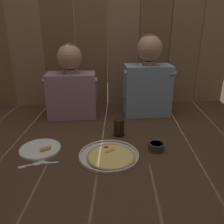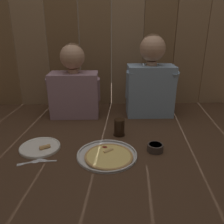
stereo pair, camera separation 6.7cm
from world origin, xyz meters
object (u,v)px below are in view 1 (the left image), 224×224
(diner_left, at_px, (71,84))
(drinking_glass, at_px, (119,127))
(diner_right, at_px, (148,78))
(dinner_plate, at_px, (40,149))
(pizza_tray, at_px, (110,155))
(dipping_bowl, at_px, (156,146))

(diner_left, bearing_deg, drinking_glass, -48.09)
(diner_right, bearing_deg, dinner_plate, -144.24)
(pizza_tray, xyz_separation_m, diner_left, (-0.26, 0.65, 0.25))
(drinking_glass, height_order, diner_left, diner_left)
(drinking_glass, bearing_deg, dipping_bowl, -47.46)
(dinner_plate, height_order, drinking_glass, drinking_glass)
(dinner_plate, distance_m, drinking_glass, 0.52)
(pizza_tray, xyz_separation_m, dipping_bowl, (0.28, 0.06, 0.01))
(diner_left, distance_m, diner_right, 0.60)
(drinking_glass, relative_size, dipping_bowl, 1.21)
(dinner_plate, bearing_deg, diner_left, 74.50)
(diner_right, bearing_deg, diner_left, -180.00)
(diner_left, bearing_deg, dipping_bowl, -47.86)
(drinking_glass, xyz_separation_m, diner_right, (0.27, 0.38, 0.25))
(drinking_glass, relative_size, diner_left, 0.20)
(dinner_plate, bearing_deg, diner_right, 35.76)
(dinner_plate, distance_m, diner_left, 0.62)
(diner_right, bearing_deg, pizza_tray, -118.24)
(pizza_tray, xyz_separation_m, drinking_glass, (0.08, 0.27, 0.05))
(drinking_glass, bearing_deg, pizza_tray, -106.52)
(drinking_glass, distance_m, diner_left, 0.54)
(drinking_glass, height_order, diner_right, diner_right)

